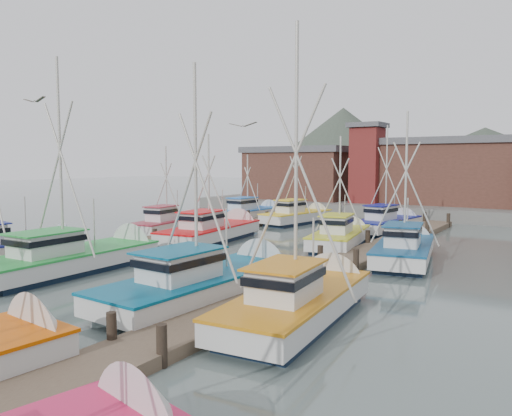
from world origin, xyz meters
The scene contains 21 objects.
ground centered at (0.00, 0.00, 0.00)m, with size 260.00×260.00×0.00m, color #52635F.
dock_left centered at (-7.00, 4.04, 0.21)m, with size 2.30×46.00×1.50m.
dock_right centered at (7.00, 4.04, 0.21)m, with size 2.30×46.00×1.50m.
quay centered at (0.00, 37.00, 0.60)m, with size 44.00×16.00×1.20m, color slate.
shed_left centered at (-11.00, 35.00, 4.34)m, with size 12.72×8.48×6.20m.
shed_center centered at (6.00, 37.00, 4.69)m, with size 14.84×9.54×6.90m.
lookout_tower centered at (-2.00, 33.00, 5.55)m, with size 3.60×3.60×8.50m.
distant_hills centered at (-12.76, 122.59, 0.00)m, with size 175.00×140.00×42.00m.
boat_4 centered at (-4.15, -2.46, 0.69)m, with size 4.65×10.50×11.64m.
boat_5 centered at (4.74, -2.78, 0.69)m, with size 4.16×10.17×10.31m.
boat_6 centered at (-9.53, -2.98, 0.69)m, with size 4.42×9.63×9.59m.
boat_7 centered at (9.23, -3.13, 0.69)m, with size 4.34×9.23×10.96m.
boat_8 centered at (-4.43, 9.42, 0.68)m, with size 4.26×10.28×8.42m.
boat_9 centered at (4.23, 11.90, 0.68)m, with size 4.07×8.75×7.91m.
boat_10 centered at (-9.51, 10.41, 0.68)m, with size 3.28×7.97×7.37m.
boat_11 centered at (9.20, 9.36, 0.68)m, with size 4.37×9.22×9.08m.
boat_12 centered at (-4.01, 21.48, 0.68)m, with size 3.66×8.58×8.25m.
boat_13 centered at (4.64, 20.42, 0.68)m, with size 3.63×8.63×9.10m.
boat_14 centered at (-9.24, 21.47, 0.68)m, with size 3.22×8.75×7.00m.
gull_near centered at (-1.64, -6.17, 8.09)m, with size 1.55×0.64×0.24m.
gull_far centered at (4.33, 0.24, 7.25)m, with size 1.55×0.63×0.24m.
Camera 1 is at (17.31, -18.62, 5.57)m, focal length 35.00 mm.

